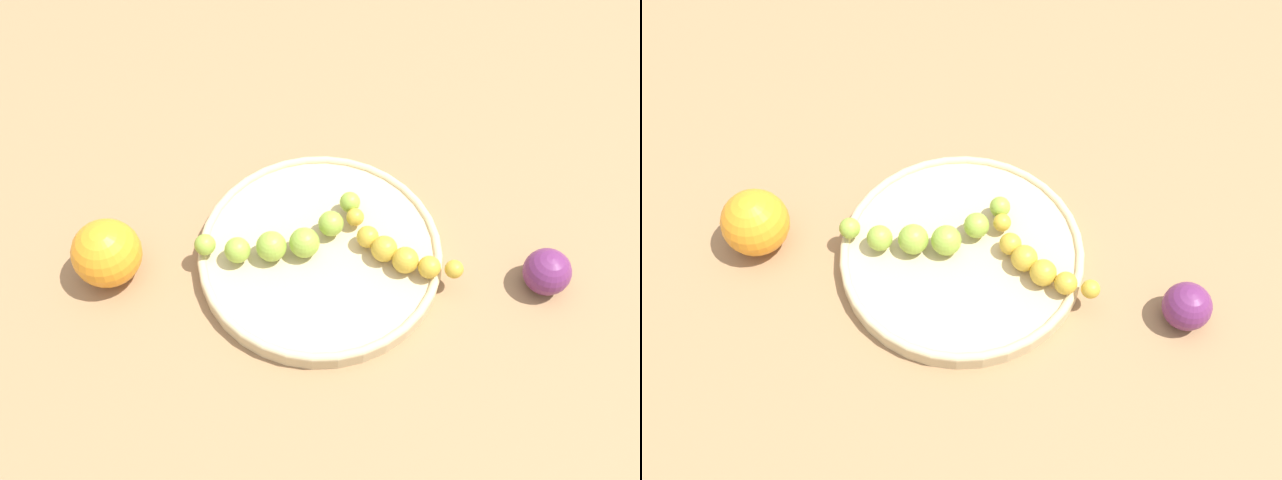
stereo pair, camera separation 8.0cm
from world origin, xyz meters
TOP-DOWN VIEW (x-y plane):
  - ground_plane at (0.00, 0.00)m, footprint 2.40×2.40m
  - fruit_bowl at (0.00, 0.00)m, footprint 0.27×0.27m
  - banana_green at (-0.01, -0.04)m, footprint 0.08×0.19m
  - banana_spotted at (0.02, 0.08)m, footprint 0.10×0.11m
  - plum_purple at (0.07, 0.24)m, footprint 0.05×0.05m
  - orange_fruit at (-0.01, -0.23)m, footprint 0.08×0.08m

SIDE VIEW (x-z plane):
  - ground_plane at x=0.00m, z-range 0.00..0.00m
  - fruit_bowl at x=0.00m, z-range 0.00..0.02m
  - plum_purple at x=0.07m, z-range 0.00..0.05m
  - banana_spotted at x=0.02m, z-range 0.02..0.05m
  - banana_green at x=-0.01m, z-range 0.02..0.05m
  - orange_fruit at x=-0.01m, z-range 0.00..0.08m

